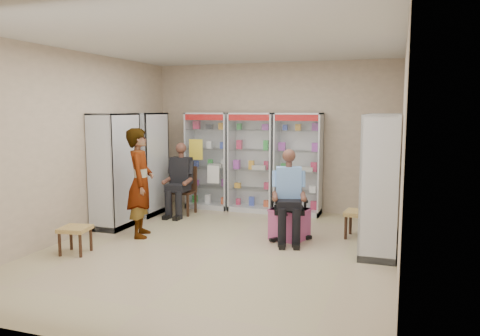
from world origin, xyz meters
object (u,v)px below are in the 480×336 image
(cabinet_back_left, at_px, (209,161))
(wooden_chair, at_px, (183,191))
(cabinet_right_near, at_px, (380,186))
(cabinet_left_far, at_px, (147,164))
(seated_shopkeeper, at_px, (288,198))
(cabinet_back_right, at_px, (298,164))
(cabinet_right_far, at_px, (383,175))
(office_chair, at_px, (289,207))
(woven_stool_b, at_px, (76,240))
(standing_man, at_px, (140,183))
(cabinet_left_near, at_px, (115,171))
(cabinet_back_mid, at_px, (252,162))
(pink_trunk, at_px, (289,224))

(cabinet_back_left, relative_size, wooden_chair, 2.13)
(cabinet_right_near, relative_size, wooden_chair, 2.13)
(cabinet_left_far, distance_m, seated_shopkeeper, 3.24)
(cabinet_back_left, relative_size, seated_shopkeeper, 1.47)
(cabinet_back_right, distance_m, cabinet_right_far, 1.98)
(office_chair, bearing_deg, cabinet_right_far, 12.34)
(woven_stool_b, relative_size, standing_man, 0.22)
(cabinet_back_right, distance_m, seated_shopkeeper, 1.95)
(cabinet_right_far, distance_m, woven_stool_b, 4.86)
(office_chair, bearing_deg, woven_stool_b, -163.45)
(standing_man, bearing_deg, cabinet_right_far, -93.52)
(seated_shopkeeper, height_order, woven_stool_b, seated_shopkeeper)
(cabinet_right_near, relative_size, cabinet_left_near, 1.00)
(cabinet_left_far, bearing_deg, cabinet_back_mid, 116.32)
(cabinet_left_near, bearing_deg, pink_trunk, 94.09)
(cabinet_back_left, xyz_separation_m, office_chair, (2.15, -1.86, -0.46))
(seated_shopkeeper, bearing_deg, cabinet_left_far, 147.06)
(cabinet_back_mid, relative_size, cabinet_right_near, 1.00)
(cabinet_back_mid, height_order, cabinet_right_far, same)
(seated_shopkeeper, bearing_deg, cabinet_back_mid, 106.77)
(cabinet_back_right, relative_size, cabinet_right_near, 1.00)
(cabinet_left_far, distance_m, woven_stool_b, 2.77)
(cabinet_back_mid, xyz_separation_m, cabinet_left_near, (-1.88, -2.03, 0.00))
(standing_man, bearing_deg, cabinet_left_near, 38.84)
(cabinet_left_near, distance_m, wooden_chair, 1.56)
(cabinet_right_far, xyz_separation_m, office_chair, (-1.38, -0.73, -0.46))
(pink_trunk, xyz_separation_m, woven_stool_b, (-2.75, -1.75, -0.05))
(cabinet_left_near, xyz_separation_m, seated_shopkeeper, (3.08, 0.12, -0.32))
(cabinet_back_left, relative_size, cabinet_back_mid, 1.00)
(cabinet_back_left, xyz_separation_m, cabinet_right_near, (3.53, -2.23, 0.00))
(cabinet_back_right, bearing_deg, standing_man, -130.69)
(cabinet_back_left, relative_size, woven_stool_b, 5.09)
(cabinet_left_far, height_order, wooden_chair, cabinet_left_far)
(wooden_chair, bearing_deg, cabinet_left_far, -163.61)
(cabinet_back_mid, bearing_deg, office_chair, -57.21)
(cabinet_left_near, xyz_separation_m, pink_trunk, (3.08, 0.22, -0.75))
(pink_trunk, bearing_deg, cabinet_back_right, 97.78)
(cabinet_right_near, xyz_separation_m, pink_trunk, (-1.38, 0.42, -0.75))
(cabinet_back_left, height_order, standing_man, cabinet_back_left)
(cabinet_right_near, distance_m, office_chair, 1.51)
(cabinet_back_left, distance_m, wooden_chair, 0.94)
(cabinet_back_left, bearing_deg, cabinet_right_near, -32.28)
(wooden_chair, xyz_separation_m, pink_trunk, (2.40, -1.08, -0.22))
(cabinet_right_far, xyz_separation_m, seated_shopkeeper, (-1.38, -0.78, -0.32))
(cabinet_right_far, distance_m, pink_trunk, 1.72)
(cabinet_left_far, distance_m, wooden_chair, 0.89)
(cabinet_back_mid, distance_m, seated_shopkeeper, 2.27)
(office_chair, bearing_deg, cabinet_back_left, 123.81)
(cabinet_left_near, bearing_deg, cabinet_right_near, 87.43)
(cabinet_back_mid, height_order, cabinet_left_far, same)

